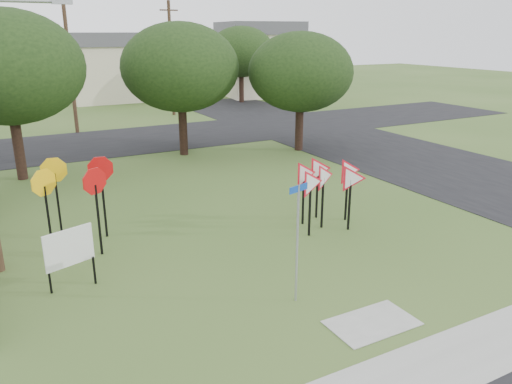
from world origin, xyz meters
The scene contains 17 objects.
ground centered at (0.00, 0.00, 0.00)m, with size 140.00×140.00×0.00m, color #37551F.
sidewalk centered at (0.00, -4.20, 0.01)m, with size 30.00×1.60×0.02m, color gray.
street_right centered at (12.00, 10.00, 0.01)m, with size 8.00×50.00×0.02m, color black.
street_far centered at (0.00, 20.00, 0.01)m, with size 60.00×8.00×0.02m, color black.
curb_pad centered at (0.00, -2.40, 0.01)m, with size 2.00×1.20×0.02m, color gray.
street_name_sign centered at (-0.97, -0.72, 1.70)m, with size 0.59×0.19×2.96m.
stop_sign_cluster centered at (-5.01, 5.17, 1.96)m, with size 2.49×2.08×2.66m.
yield_sign_cluster centered at (2.55, 3.02, 1.67)m, with size 2.91×1.73×2.27m.
info_board centered at (-5.66, 2.49, 1.08)m, with size 1.24×0.47×1.62m.
far_pole_a centered at (-2.00, 24.00, 4.60)m, with size 1.40×0.24×9.00m.
far_pole_b centered at (6.00, 28.00, 4.35)m, with size 1.40×0.24×8.50m.
house_mid centered at (4.00, 40.00, 3.15)m, with size 8.40×8.40×6.20m.
house_right centered at (18.00, 36.00, 3.65)m, with size 8.30×8.30×7.20m.
tree_near_left centered at (-6.00, 14.00, 4.86)m, with size 6.40×6.40×7.27m.
tree_near_mid centered at (2.00, 15.00, 4.54)m, with size 6.00×6.00×6.80m.
tree_near_right centered at (8.00, 13.00, 4.22)m, with size 5.60×5.60×6.33m.
tree_far_right centered at (14.00, 32.00, 4.54)m, with size 6.00×6.00×6.80m.
Camera 1 is at (-6.95, -9.79, 6.28)m, focal length 35.00 mm.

